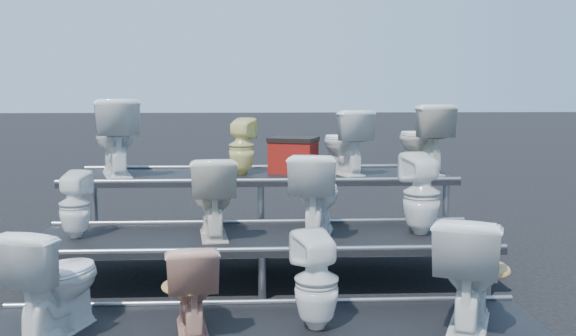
{
  "coord_description": "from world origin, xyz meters",
  "views": [
    {
      "loc": [
        -0.04,
        -5.85,
        1.84
      ],
      "look_at": [
        0.25,
        0.1,
        1.08
      ],
      "focal_mm": 40.0,
      "sensor_mm": 36.0,
      "label": 1
    }
  ],
  "objects_px": {
    "toilet_5": "(212,197)",
    "toilet_0": "(55,280)",
    "toilet_9": "(242,146)",
    "toilet_8": "(115,137)",
    "toilet_10": "(344,142)",
    "toilet_11": "(422,139)",
    "toilet_4": "(75,205)",
    "toilet_3": "(469,270)",
    "red_crate": "(293,157)",
    "toilet_2": "(316,281)",
    "toilet_7": "(421,194)",
    "toilet_6": "(316,194)",
    "toilet_1": "(191,286)"
  },
  "relations": [
    {
      "from": "toilet_5",
      "to": "toilet_0",
      "type": "bearing_deg",
      "value": 44.3
    },
    {
      "from": "toilet_9",
      "to": "toilet_8",
      "type": "bearing_deg",
      "value": 22.0
    },
    {
      "from": "toilet_10",
      "to": "toilet_11",
      "type": "height_order",
      "value": "toilet_11"
    },
    {
      "from": "toilet_4",
      "to": "toilet_9",
      "type": "distance_m",
      "value": 2.02
    },
    {
      "from": "toilet_9",
      "to": "toilet_5",
      "type": "bearing_deg",
      "value": 101.45
    },
    {
      "from": "toilet_3",
      "to": "toilet_9",
      "type": "xyz_separation_m",
      "value": [
        -1.74,
        2.6,
        0.69
      ]
    },
    {
      "from": "toilet_4",
      "to": "red_crate",
      "type": "relative_size",
      "value": 1.25
    },
    {
      "from": "toilet_5",
      "to": "toilet_4",
      "type": "bearing_deg",
      "value": -6.95
    },
    {
      "from": "toilet_2",
      "to": "toilet_7",
      "type": "distance_m",
      "value": 1.76
    },
    {
      "from": "toilet_6",
      "to": "toilet_8",
      "type": "bearing_deg",
      "value": -18.66
    },
    {
      "from": "toilet_11",
      "to": "toilet_0",
      "type": "bearing_deg",
      "value": 23.67
    },
    {
      "from": "toilet_3",
      "to": "red_crate",
      "type": "distance_m",
      "value": 3.02
    },
    {
      "from": "toilet_5",
      "to": "toilet_8",
      "type": "bearing_deg",
      "value": -55.32
    },
    {
      "from": "toilet_3",
      "to": "toilet_7",
      "type": "xyz_separation_m",
      "value": [
        -0.03,
        1.3,
        0.36
      ]
    },
    {
      "from": "toilet_0",
      "to": "toilet_4",
      "type": "bearing_deg",
      "value": -61.38
    },
    {
      "from": "toilet_1",
      "to": "toilet_4",
      "type": "bearing_deg",
      "value": -57.26
    },
    {
      "from": "toilet_6",
      "to": "toilet_1",
      "type": "bearing_deg",
      "value": 64.39
    },
    {
      "from": "toilet_5",
      "to": "toilet_9",
      "type": "relative_size",
      "value": 1.17
    },
    {
      "from": "toilet_4",
      "to": "toilet_5",
      "type": "relative_size",
      "value": 0.83
    },
    {
      "from": "toilet_7",
      "to": "red_crate",
      "type": "xyz_separation_m",
      "value": [
        -1.12,
        1.43,
        0.19
      ]
    },
    {
      "from": "toilet_2",
      "to": "toilet_5",
      "type": "relative_size",
      "value": 0.98
    },
    {
      "from": "toilet_2",
      "to": "red_crate",
      "type": "bearing_deg",
      "value": -107.97
    },
    {
      "from": "toilet_5",
      "to": "toilet_10",
      "type": "height_order",
      "value": "toilet_10"
    },
    {
      "from": "toilet_6",
      "to": "toilet_7",
      "type": "distance_m",
      "value": 0.99
    },
    {
      "from": "toilet_4",
      "to": "toilet_9",
      "type": "height_order",
      "value": "toilet_9"
    },
    {
      "from": "toilet_7",
      "to": "toilet_2",
      "type": "bearing_deg",
      "value": 34.32
    },
    {
      "from": "toilet_1",
      "to": "toilet_10",
      "type": "height_order",
      "value": "toilet_10"
    },
    {
      "from": "toilet_10",
      "to": "toilet_11",
      "type": "xyz_separation_m",
      "value": [
        0.88,
        0.0,
        0.03
      ]
    },
    {
      "from": "red_crate",
      "to": "toilet_4",
      "type": "bearing_deg",
      "value": -125.89
    },
    {
      "from": "toilet_1",
      "to": "toilet_0",
      "type": "bearing_deg",
      "value": -9.53
    },
    {
      "from": "toilet_1",
      "to": "toilet_7",
      "type": "distance_m",
      "value": 2.45
    },
    {
      "from": "toilet_2",
      "to": "toilet_11",
      "type": "distance_m",
      "value": 3.08
    },
    {
      "from": "toilet_4",
      "to": "toilet_9",
      "type": "xyz_separation_m",
      "value": [
        1.5,
        1.3,
        0.41
      ]
    },
    {
      "from": "toilet_6",
      "to": "toilet_9",
      "type": "relative_size",
      "value": 1.23
    },
    {
      "from": "toilet_2",
      "to": "toilet_10",
      "type": "relative_size",
      "value": 1.0
    },
    {
      "from": "toilet_6",
      "to": "toilet_9",
      "type": "height_order",
      "value": "toilet_9"
    },
    {
      "from": "toilet_4",
      "to": "toilet_10",
      "type": "xyz_separation_m",
      "value": [
        2.65,
        1.3,
        0.45
      ]
    },
    {
      "from": "toilet_3",
      "to": "toilet_11",
      "type": "relative_size",
      "value": 1.08
    },
    {
      "from": "toilet_5",
      "to": "toilet_1",
      "type": "bearing_deg",
      "value": 79.79
    },
    {
      "from": "toilet_7",
      "to": "toilet_9",
      "type": "relative_size",
      "value": 1.21
    },
    {
      "from": "toilet_3",
      "to": "toilet_4",
      "type": "bearing_deg",
      "value": 1.43
    },
    {
      "from": "toilet_1",
      "to": "toilet_7",
      "type": "relative_size",
      "value": 0.87
    },
    {
      "from": "toilet_9",
      "to": "toilet_0",
      "type": "bearing_deg",
      "value": 85.69
    },
    {
      "from": "toilet_5",
      "to": "toilet_6",
      "type": "bearing_deg",
      "value": 173.05
    },
    {
      "from": "red_crate",
      "to": "toilet_10",
      "type": "bearing_deg",
      "value": 6.38
    },
    {
      "from": "red_crate",
      "to": "toilet_7",
      "type": "bearing_deg",
      "value": -32.36
    },
    {
      "from": "toilet_3",
      "to": "toilet_5",
      "type": "relative_size",
      "value": 1.14
    },
    {
      "from": "toilet_6",
      "to": "toilet_10",
      "type": "relative_size",
      "value": 1.07
    },
    {
      "from": "toilet_0",
      "to": "toilet_3",
      "type": "distance_m",
      "value": 3.03
    },
    {
      "from": "toilet_8",
      "to": "toilet_11",
      "type": "relative_size",
      "value": 1.08
    }
  ]
}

